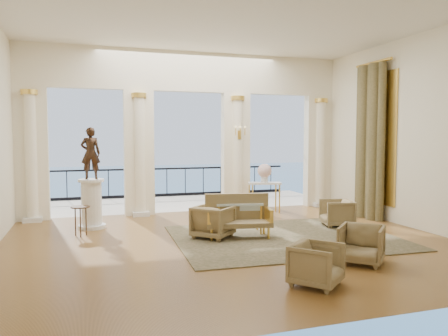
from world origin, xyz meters
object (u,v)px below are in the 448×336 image
object	(u,v)px
settee	(238,216)
console_table	(264,188)
armchair_b	(361,242)
game_table	(239,205)
armchair_a	(317,262)
statue	(91,153)
armchair_d	(213,220)
pedestal	(92,205)
side_table	(80,211)
armchair_c	(337,212)

from	to	relation	value
settee	console_table	bearing A→B (deg)	67.10
armchair_b	game_table	bearing A→B (deg)	156.73
armchair_a	statue	distance (m)	6.11
game_table	console_table	bearing A→B (deg)	66.88
armchair_d	armchair_a	bearing A→B (deg)	144.86
armchair_b	statue	size ratio (longest dim) A/B	0.60
settee	pedestal	size ratio (longest dim) A/B	1.27
armchair_a	settee	xyz separation A→B (m)	(-0.05, 3.23, 0.11)
armchair_a	pedestal	bearing A→B (deg)	79.98
armchair_d	console_table	size ratio (longest dim) A/B	0.78
armchair_a	side_table	world-z (taller)	armchair_a
armchair_b	side_table	size ratio (longest dim) A/B	1.11
armchair_a	side_table	distance (m)	5.43
armchair_a	armchair_b	distance (m)	1.48
game_table	pedestal	xyz separation A→B (m)	(-3.09, 1.56, -0.07)
armchair_b	console_table	bearing A→B (deg)	129.51
console_table	pedestal	bearing A→B (deg)	-155.14
armchair_a	armchair_c	distance (m)	4.40
pedestal	armchair_a	bearing A→B (deg)	-59.62
armchair_d	console_table	xyz separation A→B (m)	(2.24, 2.51, 0.34)
armchair_c	side_table	xyz separation A→B (m)	(-5.83, 0.78, 0.20)
pedestal	console_table	xyz separation A→B (m)	(4.67, 0.69, 0.16)
pedestal	console_table	bearing A→B (deg)	8.42
statue	side_table	xyz separation A→B (m)	(-0.24, -0.78, -1.20)
settee	side_table	xyz separation A→B (m)	(-3.20, 1.11, 0.10)
armchair_d	game_table	size ratio (longest dim) A/B	0.69
settee	statue	bearing A→B (deg)	157.88
game_table	pedestal	distance (m)	3.46
armchair_b	side_table	distance (m)	5.78
armchair_b	armchair_d	bearing A→B (deg)	169.79
settee	armchair_c	bearing A→B (deg)	17.81
game_table	side_table	world-z (taller)	game_table
armchair_d	side_table	distance (m)	2.87
settee	statue	xyz separation A→B (m)	(-2.96, 1.90, 1.31)
pedestal	statue	size ratio (longest dim) A/B	0.96
armchair_b	pedestal	world-z (taller)	pedestal
armchair_c	statue	bearing A→B (deg)	-92.50
side_table	armchair_c	bearing A→B (deg)	-7.59
armchair_c	side_table	world-z (taller)	armchair_c
armchair_c	console_table	bearing A→B (deg)	-144.67
armchair_c	console_table	distance (m)	2.46
armchair_b	console_table	distance (m)	5.10
armchair_a	armchair_c	size ratio (longest dim) A/B	0.96
armchair_b	settee	bearing A→B (deg)	161.92
pedestal	side_table	world-z (taller)	pedestal
console_table	armchair_d	bearing A→B (deg)	-115.25
armchair_c	settee	world-z (taller)	settee
armchair_d	statue	xyz separation A→B (m)	(-2.43, 1.82, 1.38)
armchair_a	game_table	world-z (taller)	game_table
armchair_a	armchair_b	world-z (taller)	armchair_b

